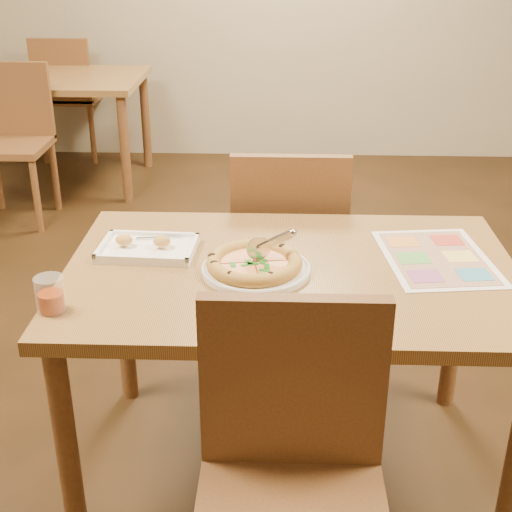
{
  "coord_description": "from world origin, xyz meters",
  "views": [
    {
      "loc": [
        -0.03,
        -1.84,
        1.61
      ],
      "look_at": [
        -0.1,
        -0.03,
        0.77
      ],
      "focal_mm": 50.0,
      "sensor_mm": 36.0,
      "label": 1
    }
  ],
  "objects_px": {
    "bg_table": "(43,89)",
    "plate": "(256,269)",
    "chair_near": "(292,451)",
    "bg_chair_far": "(66,84)",
    "chair_far": "(289,235)",
    "bg_chair_near": "(13,123)",
    "dining_table": "(291,295)",
    "pizza": "(254,263)",
    "pizza_cutter": "(270,243)",
    "menu": "(437,258)",
    "glass_tumbler": "(51,296)",
    "appetizer_tray": "(147,248)"
  },
  "relations": [
    {
      "from": "plate",
      "to": "glass_tumbler",
      "type": "height_order",
      "value": "glass_tumbler"
    },
    {
      "from": "chair_far",
      "to": "plate",
      "type": "height_order",
      "value": "chair_far"
    },
    {
      "from": "menu",
      "to": "dining_table",
      "type": "bearing_deg",
      "value": -169.29
    },
    {
      "from": "chair_far",
      "to": "plate",
      "type": "relative_size",
      "value": 1.52
    },
    {
      "from": "bg_table",
      "to": "bg_chair_far",
      "type": "bearing_deg",
      "value": 90.0
    },
    {
      "from": "pizza",
      "to": "pizza_cutter",
      "type": "distance_m",
      "value": 0.07
    },
    {
      "from": "appetizer_tray",
      "to": "chair_far",
      "type": "bearing_deg",
      "value": 49.49
    },
    {
      "from": "chair_near",
      "to": "plate",
      "type": "xyz_separation_m",
      "value": [
        -0.1,
        0.57,
        0.16
      ]
    },
    {
      "from": "bg_chair_near",
      "to": "glass_tumbler",
      "type": "distance_m",
      "value": 2.66
    },
    {
      "from": "appetizer_tray",
      "to": "menu",
      "type": "distance_m",
      "value": 0.86
    },
    {
      "from": "chair_near",
      "to": "glass_tumbler",
      "type": "bearing_deg",
      "value": 151.49
    },
    {
      "from": "glass_tumbler",
      "to": "pizza_cutter",
      "type": "bearing_deg",
      "value": 25.42
    },
    {
      "from": "chair_near",
      "to": "bg_chair_far",
      "type": "distance_m",
      "value": 4.22
    },
    {
      "from": "pizza_cutter",
      "to": "glass_tumbler",
      "type": "bearing_deg",
      "value": -171.89
    },
    {
      "from": "chair_near",
      "to": "dining_table",
      "type": "bearing_deg",
      "value": 90.0
    },
    {
      "from": "chair_far",
      "to": "menu",
      "type": "relative_size",
      "value": 1.12
    },
    {
      "from": "bg_table",
      "to": "bg_chair_far",
      "type": "distance_m",
      "value": 0.51
    },
    {
      "from": "chair_near",
      "to": "bg_chair_far",
      "type": "bearing_deg",
      "value": 112.29
    },
    {
      "from": "appetizer_tray",
      "to": "glass_tumbler",
      "type": "height_order",
      "value": "glass_tumbler"
    },
    {
      "from": "menu",
      "to": "bg_chair_far",
      "type": "bearing_deg",
      "value": 122.22
    },
    {
      "from": "glass_tumbler",
      "to": "plate",
      "type": "bearing_deg",
      "value": 25.34
    },
    {
      "from": "plate",
      "to": "appetizer_tray",
      "type": "xyz_separation_m",
      "value": [
        -0.33,
        0.12,
        0.0
      ]
    },
    {
      "from": "chair_near",
      "to": "appetizer_tray",
      "type": "relative_size",
      "value": 1.6
    },
    {
      "from": "plate",
      "to": "pizza",
      "type": "bearing_deg",
      "value": -135.4
    },
    {
      "from": "bg_chair_near",
      "to": "appetizer_tray",
      "type": "distance_m",
      "value": 2.41
    },
    {
      "from": "chair_near",
      "to": "pizza_cutter",
      "type": "distance_m",
      "value": 0.64
    },
    {
      "from": "bg_chair_far",
      "to": "chair_far",
      "type": "bearing_deg",
      "value": 120.65
    },
    {
      "from": "bg_table",
      "to": "appetizer_tray",
      "type": "xyz_separation_m",
      "value": [
        1.17,
        -2.7,
        0.1
      ]
    },
    {
      "from": "chair_far",
      "to": "pizza_cutter",
      "type": "xyz_separation_m",
      "value": [
        -0.06,
        -0.61,
        0.24
      ]
    },
    {
      "from": "pizza_cutter",
      "to": "plate",
      "type": "bearing_deg",
      "value": -170.85
    },
    {
      "from": "pizza",
      "to": "dining_table",
      "type": "bearing_deg",
      "value": 16.6
    },
    {
      "from": "bg_chair_far",
      "to": "chair_near",
      "type": "bearing_deg",
      "value": 112.29
    },
    {
      "from": "chair_far",
      "to": "bg_chair_near",
      "type": "height_order",
      "value": "same"
    },
    {
      "from": "chair_far",
      "to": "glass_tumbler",
      "type": "bearing_deg",
      "value": 54.89
    },
    {
      "from": "glass_tumbler",
      "to": "dining_table",
      "type": "bearing_deg",
      "value": 23.72
    },
    {
      "from": "bg_table",
      "to": "plate",
      "type": "bearing_deg",
      "value": -62.06
    },
    {
      "from": "pizza_cutter",
      "to": "menu",
      "type": "relative_size",
      "value": 0.32
    },
    {
      "from": "pizza",
      "to": "bg_chair_near",
      "type": "bearing_deg",
      "value": 123.84
    },
    {
      "from": "chair_near",
      "to": "pizza",
      "type": "bearing_deg",
      "value": 100.46
    },
    {
      "from": "appetizer_tray",
      "to": "menu",
      "type": "relative_size",
      "value": 0.7
    },
    {
      "from": "chair_near",
      "to": "chair_far",
      "type": "relative_size",
      "value": 1.0
    },
    {
      "from": "pizza_cutter",
      "to": "menu",
      "type": "distance_m",
      "value": 0.5
    },
    {
      "from": "bg_table",
      "to": "glass_tumbler",
      "type": "xyz_separation_m",
      "value": [
        0.99,
        -3.07,
        0.13
      ]
    },
    {
      "from": "bg_table",
      "to": "glass_tumbler",
      "type": "distance_m",
      "value": 3.23
    },
    {
      "from": "bg_table",
      "to": "bg_chair_near",
      "type": "bearing_deg",
      "value": -90.0
    },
    {
      "from": "plate",
      "to": "menu",
      "type": "bearing_deg",
      "value": 11.52
    },
    {
      "from": "dining_table",
      "to": "menu",
      "type": "bearing_deg",
      "value": 10.71
    },
    {
      "from": "chair_far",
      "to": "bg_chair_near",
      "type": "bearing_deg",
      "value": -44.94
    },
    {
      "from": "bg_chair_far",
      "to": "appetizer_tray",
      "type": "distance_m",
      "value": 3.42
    },
    {
      "from": "glass_tumbler",
      "to": "menu",
      "type": "xyz_separation_m",
      "value": [
        1.04,
        0.35,
        -0.04
      ]
    }
  ]
}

